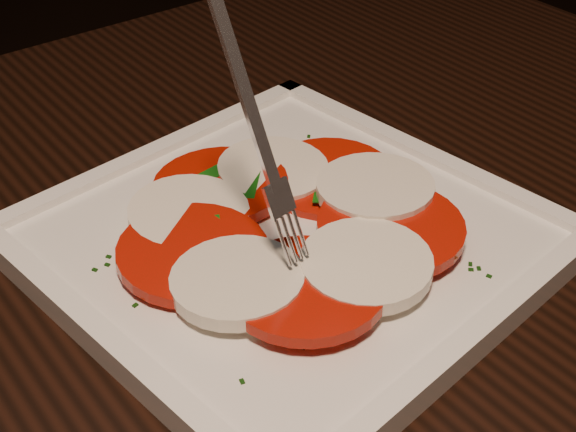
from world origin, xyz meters
name	(u,v)px	position (x,y,z in m)	size (l,w,h in m)	color
table	(174,374)	(0.04, -0.28, 0.65)	(1.26, 0.89, 0.75)	black
plate	(288,242)	(0.13, -0.30, 0.76)	(0.31, 0.31, 0.01)	white
caprese_salad	(288,222)	(0.13, -0.30, 0.77)	(0.24, 0.24, 0.02)	#BA0F04
fork	(246,125)	(0.09, -0.31, 0.86)	(0.03, 0.07, 0.16)	white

